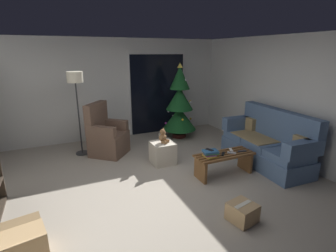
# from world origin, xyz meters

# --- Properties ---
(ground_plane) EXTENTS (7.00, 7.00, 0.00)m
(ground_plane) POSITION_xyz_m (0.00, 0.00, 0.00)
(ground_plane) COLOR #9E9384
(wall_back) EXTENTS (5.72, 0.12, 2.50)m
(wall_back) POSITION_xyz_m (0.00, 3.06, 1.25)
(wall_back) COLOR silver
(wall_back) RESTS_ON ground
(wall_right) EXTENTS (0.12, 6.00, 2.50)m
(wall_right) POSITION_xyz_m (2.86, 0.00, 1.25)
(wall_right) COLOR silver
(wall_right) RESTS_ON ground
(patio_door_frame) EXTENTS (1.60, 0.02, 2.20)m
(patio_door_frame) POSITION_xyz_m (1.11, 2.99, 1.10)
(patio_door_frame) COLOR silver
(patio_door_frame) RESTS_ON ground
(patio_door_glass) EXTENTS (1.50, 0.02, 2.10)m
(patio_door_glass) POSITION_xyz_m (1.11, 2.97, 1.05)
(patio_door_glass) COLOR black
(patio_door_glass) RESTS_ON ground
(couch) EXTENTS (0.87, 1.97, 1.08)m
(couch) POSITION_xyz_m (2.32, 0.12, 0.40)
(couch) COLOR slate
(couch) RESTS_ON ground
(coffee_table) EXTENTS (1.10, 0.40, 0.41)m
(coffee_table) POSITION_xyz_m (1.21, 0.03, 0.27)
(coffee_table) COLOR brown
(coffee_table) RESTS_ON ground
(remote_black) EXTENTS (0.14, 0.14, 0.02)m
(remote_black) POSITION_xyz_m (1.17, 0.01, 0.43)
(remote_black) COLOR black
(remote_black) RESTS_ON coffee_table
(remote_graphite) EXTENTS (0.16, 0.08, 0.02)m
(remote_graphite) POSITION_xyz_m (1.56, -0.02, 0.43)
(remote_graphite) COLOR #333338
(remote_graphite) RESTS_ON coffee_table
(remote_white) EXTENTS (0.11, 0.16, 0.02)m
(remote_white) POSITION_xyz_m (1.41, 0.11, 0.43)
(remote_white) COLOR silver
(remote_white) RESTS_ON coffee_table
(remote_silver) EXTENTS (0.15, 0.14, 0.02)m
(remote_silver) POSITION_xyz_m (1.34, -0.01, 0.43)
(remote_silver) COLOR #ADADB2
(remote_silver) RESTS_ON coffee_table
(book_stack) EXTENTS (0.29, 0.22, 0.12)m
(book_stack) POSITION_xyz_m (0.91, 0.02, 0.47)
(book_stack) COLOR #B79333
(book_stack) RESTS_ON coffee_table
(cell_phone) EXTENTS (0.12, 0.16, 0.01)m
(cell_phone) POSITION_xyz_m (0.90, 0.05, 0.53)
(cell_phone) COLOR black
(cell_phone) RESTS_ON book_stack
(christmas_tree) EXTENTS (0.87, 0.87, 1.91)m
(christmas_tree) POSITION_xyz_m (1.44, 2.29, 0.85)
(christmas_tree) COLOR #4C1E19
(christmas_tree) RESTS_ON ground
(armchair) EXTENTS (0.97, 0.97, 1.13)m
(armchair) POSITION_xyz_m (-0.52, 1.90, 0.40)
(armchair) COLOR brown
(armchair) RESTS_ON ground
(floor_lamp) EXTENTS (0.32, 0.32, 1.78)m
(floor_lamp) POSITION_xyz_m (-1.03, 2.14, 1.51)
(floor_lamp) COLOR #2D2D30
(floor_lamp) RESTS_ON ground
(ottoman) EXTENTS (0.44, 0.44, 0.44)m
(ottoman) POSITION_xyz_m (0.40, 0.96, 0.22)
(ottoman) COLOR beige
(ottoman) RESTS_ON ground
(teddy_bear_chestnut) EXTENTS (0.21, 0.22, 0.29)m
(teddy_bear_chestnut) POSITION_xyz_m (0.41, 0.95, 0.56)
(teddy_bear_chestnut) COLOR brown
(teddy_bear_chestnut) RESTS_ON ottoman
(teddy_bear_cream_by_tree) EXTENTS (0.20, 0.21, 0.29)m
(teddy_bear_cream_by_tree) POSITION_xyz_m (0.77, 1.95, 0.12)
(teddy_bear_cream_by_tree) COLOR beige
(teddy_bear_cream_by_tree) RESTS_ON ground
(cardboard_box_open_near_shelf) EXTENTS (0.54, 0.57, 0.37)m
(cardboard_box_open_near_shelf) POSITION_xyz_m (-1.96, -0.70, 0.16)
(cardboard_box_open_near_shelf) COLOR tan
(cardboard_box_open_near_shelf) RESTS_ON ground
(cardboard_box_taped_mid_floor) EXTENTS (0.39, 0.39, 0.25)m
(cardboard_box_taped_mid_floor) POSITION_xyz_m (0.65, -1.16, 0.12)
(cardboard_box_taped_mid_floor) COLOR tan
(cardboard_box_taped_mid_floor) RESTS_ON ground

